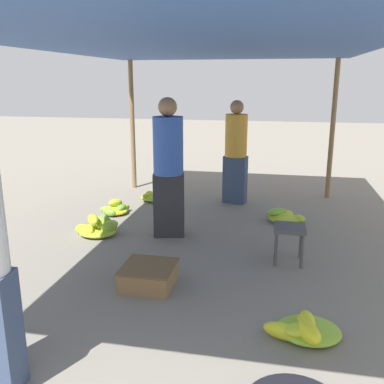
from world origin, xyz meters
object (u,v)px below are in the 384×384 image
Objects in this scene: shopper_walking_far at (236,151)px; shopper_walking_mid at (168,166)px; banana_pile_left_0 at (98,228)px; banana_pile_left_2 at (155,196)px; banana_pile_right_0 at (305,329)px; crate_near at (149,275)px; banana_pile_right_1 at (284,217)px; stool at (289,233)px; banana_pile_left_1 at (115,209)px.

shopper_walking_mid is at bearing -111.28° from shopper_walking_far.
banana_pile_left_0 is 1.75m from banana_pile_left_2.
banana_pile_right_0 is 1.23× the size of crate_near.
crate_near is 0.30× the size of shopper_walking_far.
banana_pile_left_2 is 0.78× the size of banana_pile_right_1.
banana_pile_left_2 is 2.21m from banana_pile_right_1.
crate_near reaches higher than banana_pile_right_1.
stool is 2.45m from banana_pile_left_0.
shopper_walking_far is at bearing 110.20° from stool.
banana_pile_left_1 is 0.77× the size of banana_pile_right_0.
banana_pile_left_1 is at bearing -149.38° from shopper_walking_far.
banana_pile_left_1 is 0.29× the size of shopper_walking_far.
banana_pile_right_0 is 0.35× the size of shopper_walking_mid.
banana_pile_left_1 is at bearing 134.10° from banana_pile_right_0.
banana_pile_left_1 is 3.76m from banana_pile_right_0.
banana_pile_right_0 is (0.11, -1.44, -0.26)m from stool.
banana_pile_right_1 is 1.39m from shopper_walking_far.
shopper_walking_far is at bearing 6.59° from banana_pile_left_2.
shopper_walking_mid is at bearing 96.24° from crate_near.
shopper_walking_mid is at bearing 10.92° from banana_pile_left_0.
stool reaches higher than banana_pile_left_1.
crate_near is (-1.34, -0.84, -0.23)m from stool.
banana_pile_left_0 is at bearing -169.08° from shopper_walking_mid.
banana_pile_left_0 is at bearing -98.58° from banana_pile_left_2.
banana_pile_right_0 is at bearing -35.90° from banana_pile_left_0.
stool reaches higher than banana_pile_left_2.
shopper_walking_mid is (-1.49, 0.55, 0.57)m from stool.
stool is at bearing 32.02° from crate_near.
shopper_walking_far reaches higher than crate_near.
banana_pile_right_0 is 2.88m from banana_pile_right_1.
banana_pile_left_0 is at bearing -129.95° from shopper_walking_far.
stool is 0.83× the size of crate_near.
shopper_walking_mid is (-0.15, 1.39, 0.80)m from crate_near.
banana_pile_right_0 is 0.38× the size of shopper_walking_far.
banana_pile_left_1 is 0.94× the size of crate_near.
banana_pile_right_1 is 0.36× the size of shopper_walking_far.
banana_pile_left_2 is 0.93× the size of crate_near.
stool is at bearing -26.62° from banana_pile_left_1.
banana_pile_left_1 is at bearing -113.57° from banana_pile_left_2.
banana_pile_right_1 is at bearing 24.06° from banana_pile_left_0.
banana_pile_right_1 is at bearing 31.19° from shopper_walking_mid.
banana_pile_right_1 is (-0.04, 1.43, -0.27)m from stool.
banana_pile_left_2 is at bearing 81.42° from banana_pile_left_0.
banana_pile_left_1 is (-0.11, 0.88, -0.02)m from banana_pile_left_0.
banana_pile_right_0 is at bearing -85.71° from stool.
shopper_walking_mid is (-1.60, 1.99, 0.84)m from banana_pile_right_0.
banana_pile_right_1 is at bearing -17.77° from banana_pile_left_2.
stool is 1.69m from shopper_walking_mid.
shopper_walking_far is at bearing 50.05° from banana_pile_left_0.
stool reaches higher than banana_pile_right_1.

